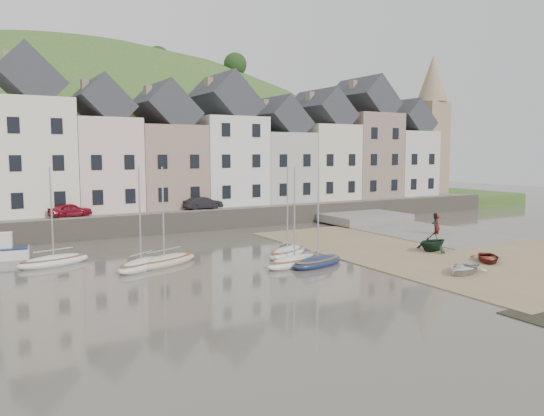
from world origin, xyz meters
TOP-DOWN VIEW (x-y plane):
  - ground at (0.00, 0.00)m, footprint 160.00×160.00m
  - quay_land at (0.00, 32.00)m, footprint 90.00×30.00m
  - quay_street at (0.00, 20.50)m, footprint 70.00×7.00m
  - seawall at (0.00, 17.00)m, footprint 70.00×1.20m
  - beach at (11.00, 0.00)m, footprint 18.00×26.00m
  - slipway at (15.00, 8.00)m, footprint 8.00×18.00m
  - hillside at (-5.00, 60.00)m, footprint 134.40×84.00m
  - townhouse_terrace at (1.76, 24.00)m, footprint 61.05×8.00m
  - church_spire at (34.55, 24.00)m, footprint 4.00×4.00m
  - sailboat_0 at (-14.42, 8.17)m, footprint 4.73×2.72m
  - sailboat_1 at (-10.01, 4.34)m, footprint 4.06×3.57m
  - sailboat_2 at (-8.45, 4.73)m, footprint 5.24×3.44m
  - sailboat_3 at (-0.31, 3.36)m, footprint 4.45×3.51m
  - sailboat_4 at (-1.50, 0.60)m, footprint 4.89×2.76m
  - sailboat_5 at (-0.28, -0.19)m, footprint 4.50×2.62m
  - rowboat_white at (5.70, -6.21)m, footprint 3.39×2.88m
  - rowboat_green at (9.31, -0.46)m, footprint 2.90×2.57m
  - rowboat_red at (9.59, -4.82)m, footprint 3.19×3.22m
  - person_red at (15.11, 4.50)m, footprint 0.70×0.58m
  - person_dark at (14.99, 4.66)m, footprint 1.01×0.88m
  - car_left at (-11.61, 19.50)m, footprint 3.72×2.20m
  - car_right at (0.24, 19.50)m, footprint 3.73×1.53m

SIDE VIEW (x-z plane):
  - hillside at x=-5.00m, z-range -59.99..24.01m
  - ground at x=0.00m, z-range 0.00..0.00m
  - beach at x=11.00m, z-range 0.00..0.06m
  - slipway at x=15.00m, z-range 0.00..0.12m
  - sailboat_2 at x=-8.45m, z-range -2.90..3.42m
  - sailboat_4 at x=-1.50m, z-range -2.90..3.42m
  - sailboat_0 at x=-14.42m, z-range -2.90..3.42m
  - sailboat_3 at x=-0.31m, z-range -2.90..3.42m
  - sailboat_5 at x=-0.28m, z-range -2.90..3.42m
  - sailboat_1 at x=-10.01m, z-range -2.89..3.43m
  - rowboat_red at x=9.59m, z-range 0.06..0.61m
  - rowboat_white at x=5.70m, z-range 0.06..0.66m
  - quay_land at x=0.00m, z-range 0.00..1.50m
  - rowboat_green at x=9.31m, z-range 0.06..1.48m
  - seawall at x=0.00m, z-range 0.00..1.80m
  - person_red at x=15.11m, z-range 0.12..1.76m
  - person_dark at x=14.99m, z-range 0.12..1.90m
  - quay_street at x=0.00m, z-range 1.50..1.60m
  - car_left at x=-11.61m, z-range 1.60..2.79m
  - car_right at x=0.24m, z-range 1.60..2.80m
  - townhouse_terrace at x=1.76m, z-range 0.36..14.29m
  - church_spire at x=34.55m, z-range 2.06..20.06m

